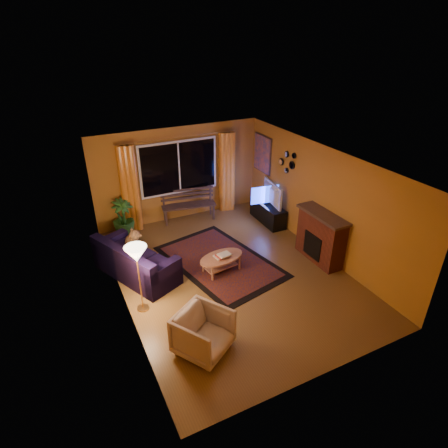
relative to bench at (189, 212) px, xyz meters
name	(u,v)px	position (x,y,z in m)	size (l,w,h in m)	color
floor	(230,273)	(-0.13, -2.72, -0.23)	(4.50, 6.00, 0.02)	brown
ceiling	(231,161)	(-0.13, -2.72, 2.29)	(4.50, 6.00, 0.02)	white
wall_back	(179,174)	(-0.13, 0.29, 1.03)	(4.50, 0.02, 2.50)	#B9782B
wall_left	(117,248)	(-2.39, -2.72, 1.03)	(0.02, 6.00, 2.50)	#B9782B
wall_right	(320,201)	(2.13, -2.72, 1.03)	(0.02, 6.00, 2.50)	#B9782B
window	(179,168)	(-0.13, 0.22, 1.23)	(2.00, 0.02, 1.30)	black
curtain_rod	(178,138)	(-0.13, 0.18, 2.03)	(0.03, 0.03, 3.20)	#BF8C3F
curtain_left	(130,189)	(-1.48, 0.16, 0.90)	(0.36, 0.36, 2.24)	orange
curtain_right	(227,172)	(1.22, 0.16, 0.90)	(0.36, 0.36, 2.24)	orange
bench	(189,212)	(0.00, 0.00, 0.00)	(1.44, 0.42, 0.43)	#3C2B28
potted_plant	(123,218)	(-1.78, -0.07, 0.27)	(0.55, 0.55, 0.97)	#235B1E
sofa	(136,259)	(-1.94, -1.91, 0.18)	(0.83, 1.94, 0.78)	black
dog	(132,240)	(-1.89, -1.47, 0.40)	(0.31, 0.43, 0.47)	brown
armchair	(203,331)	(-1.51, -4.46, 0.19)	(0.79, 0.74, 0.81)	beige
floor_lamp	(139,279)	(-2.13, -3.03, 0.46)	(0.22, 0.22, 1.35)	#BF8C3F
rug	(219,261)	(-0.16, -2.24, -0.21)	(1.82, 2.88, 0.02)	#732503
coffee_table	(221,264)	(-0.27, -2.58, -0.03)	(1.02, 1.02, 0.37)	#BA785B
tv_console	(268,213)	(1.87, -1.04, 0.04)	(0.41, 1.24, 0.52)	black
television	(269,194)	(1.87, -1.04, 0.60)	(1.03, 0.13, 0.59)	black
fireplace	(321,238)	(1.92, -3.12, 0.33)	(0.40, 1.20, 1.10)	maroon
mirror_cluster	(287,161)	(2.08, -1.42, 1.58)	(0.06, 0.60, 0.56)	black
painting	(262,154)	(2.09, -0.27, 1.43)	(0.04, 0.76, 0.96)	orange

